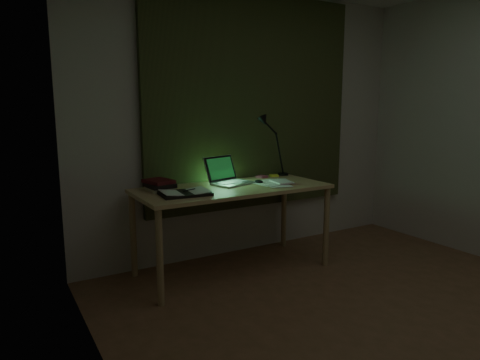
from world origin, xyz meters
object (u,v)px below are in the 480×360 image
object	(u,v)px
desk_lamp	(284,147)
book_stack	(160,185)
desk	(233,229)
laptop	(233,170)
loose_papers	(276,182)
open_textbook	(185,193)

from	to	relation	value
desk_lamp	book_stack	bearing A→B (deg)	-165.98
book_stack	desk_lamp	xyz separation A→B (m)	(1.32, 0.12, 0.23)
desk	desk_lamp	xyz separation A→B (m)	(0.73, 0.29, 0.65)
desk	desk_lamp	distance (m)	1.02
desk	desk_lamp	bearing A→B (deg)	21.25
laptop	book_stack	xyz separation A→B (m)	(-0.65, 0.06, -0.08)
desk	loose_papers	bearing A→B (deg)	-8.45
open_textbook	laptop	bearing A→B (deg)	26.47
desk	desk_lamp	world-z (taller)	desk_lamp
laptop	book_stack	world-z (taller)	laptop
laptop	loose_papers	xyz separation A→B (m)	(0.34, -0.16, -0.11)
laptop	open_textbook	size ratio (longest dim) A/B	1.03
laptop	desk_lamp	world-z (taller)	desk_lamp
loose_papers	desk_lamp	world-z (taller)	desk_lamp
open_textbook	desk_lamp	bearing A→B (deg)	23.29
laptop	book_stack	distance (m)	0.66
laptop	book_stack	bearing A→B (deg)	158.30
desk	open_textbook	size ratio (longest dim) A/B	4.39
desk	book_stack	world-z (taller)	book_stack
laptop	desk_lamp	distance (m)	0.71
desk	open_textbook	xyz separation A→B (m)	(-0.48, -0.10, 0.39)
desk	book_stack	distance (m)	0.74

